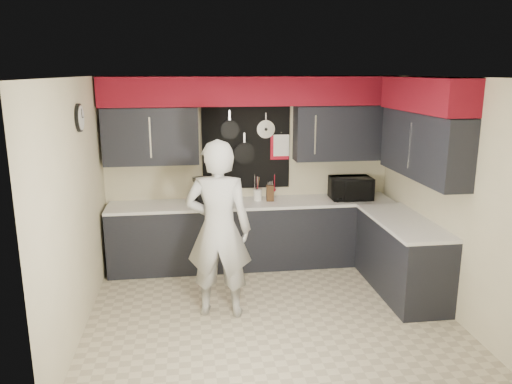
{
  "coord_description": "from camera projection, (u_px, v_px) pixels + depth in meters",
  "views": [
    {
      "loc": [
        -0.85,
        -5.1,
        2.66
      ],
      "look_at": [
        -0.08,
        0.5,
        1.29
      ],
      "focal_mm": 35.0,
      "sensor_mm": 36.0,
      "label": 1
    }
  ],
  "objects": [
    {
      "name": "utensil_crock",
      "position": [
        258.0,
        195.0,
        6.88
      ],
      "size": [
        0.12,
        0.12,
        0.15
      ],
      "primitive_type": "cylinder",
      "color": "white",
      "rests_on": "base_cabinets"
    },
    {
      "name": "microwave",
      "position": [
        351.0,
        188.0,
        6.93
      ],
      "size": [
        0.57,
        0.39,
        0.31
      ],
      "primitive_type": "imported",
      "rotation": [
        0.0,
        0.0,
        -0.02
      ],
      "color": "black",
      "rests_on": "base_cabinets"
    },
    {
      "name": "left_wall_assembly",
      "position": [
        77.0,
        205.0,
        5.08
      ],
      "size": [
        0.05,
        3.5,
        2.6
      ],
      "color": "beige",
      "rests_on": "ground"
    },
    {
      "name": "base_cabinets",
      "position": [
        292.0,
        240.0,
        6.69
      ],
      "size": [
        3.95,
        2.2,
        0.92
      ],
      "color": "black",
      "rests_on": "ground"
    },
    {
      "name": "back_wall_assembly",
      "position": [
        252.0,
        121.0,
        6.72
      ],
      "size": [
        4.0,
        0.36,
        2.6
      ],
      "color": "beige",
      "rests_on": "ground"
    },
    {
      "name": "right_wall_assembly",
      "position": [
        427.0,
        136.0,
        5.69
      ],
      "size": [
        0.36,
        3.5,
        2.6
      ],
      "color": "beige",
      "rests_on": "ground"
    },
    {
      "name": "coffee_maker",
      "position": [
        202.0,
        190.0,
        6.74
      ],
      "size": [
        0.24,
        0.27,
        0.35
      ],
      "rotation": [
        0.0,
        0.0,
        0.23
      ],
      "color": "black",
      "rests_on": "base_cabinets"
    },
    {
      "name": "ground",
      "position": [
        269.0,
        312.0,
        5.65
      ],
      "size": [
        4.0,
        4.0,
        0.0
      ],
      "primitive_type": "plane",
      "color": "#BEB393",
      "rests_on": "ground"
    },
    {
      "name": "person",
      "position": [
        219.0,
        230.0,
        5.4
      ],
      "size": [
        0.8,
        0.61,
        1.97
      ],
      "primitive_type": "imported",
      "rotation": [
        0.0,
        0.0,
        2.94
      ],
      "color": "#A5A5A3",
      "rests_on": "ground"
    },
    {
      "name": "knife_block",
      "position": [
        270.0,
        193.0,
        6.85
      ],
      "size": [
        0.11,
        0.11,
        0.22
      ],
      "primitive_type": "cube",
      "rotation": [
        0.0,
        0.0,
        -0.09
      ],
      "color": "#341A10",
      "rests_on": "base_cabinets"
    }
  ]
}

